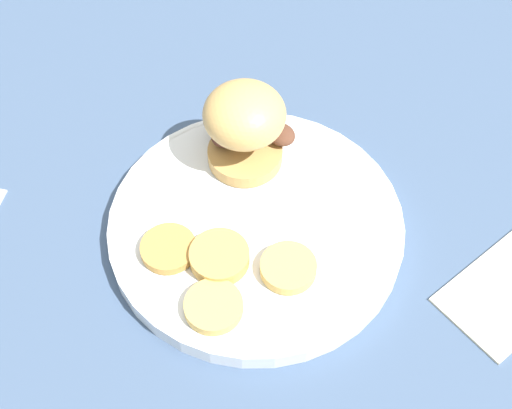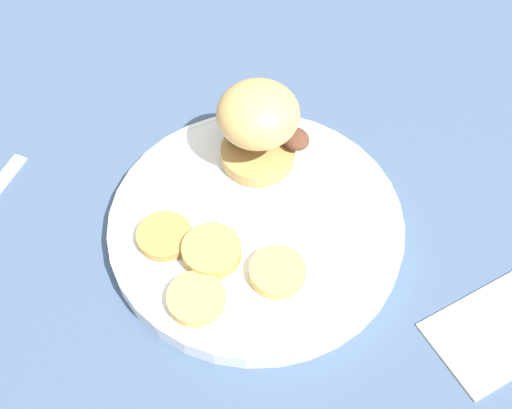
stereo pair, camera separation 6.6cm
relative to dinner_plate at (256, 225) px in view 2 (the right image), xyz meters
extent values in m
plane|color=#3D5170|center=(0.00, 0.00, -0.01)|extent=(4.00, 4.00, 0.00)
cylinder|color=white|center=(0.00, 0.00, 0.00)|extent=(0.29, 0.29, 0.02)
torus|color=white|center=(0.00, 0.00, 0.01)|extent=(0.28, 0.28, 0.01)
cylinder|color=tan|center=(0.07, 0.03, 0.02)|extent=(0.08, 0.08, 0.01)
ellipsoid|color=#4C281E|center=(0.08, 0.05, 0.04)|extent=(0.06, 0.05, 0.02)
ellipsoid|color=brown|center=(0.10, 0.06, 0.04)|extent=(0.03, 0.04, 0.01)
ellipsoid|color=brown|center=(0.08, 0.02, 0.04)|extent=(0.03, 0.03, 0.01)
ellipsoid|color=#563323|center=(0.09, 0.00, 0.03)|extent=(0.04, 0.04, 0.02)
ellipsoid|color=tan|center=(0.07, 0.03, 0.08)|extent=(0.08, 0.08, 0.06)
cylinder|color=tan|center=(-0.05, -0.04, 0.02)|extent=(0.05, 0.05, 0.01)
cylinder|color=tan|center=(-0.05, 0.02, 0.02)|extent=(0.06, 0.06, 0.01)
cylinder|color=tan|center=(-0.10, 0.01, 0.01)|extent=(0.05, 0.05, 0.01)
cylinder|color=#BC8942|center=(-0.06, 0.07, 0.01)|extent=(0.05, 0.05, 0.01)
cube|color=beige|center=(0.00, -0.24, -0.01)|extent=(0.15, 0.14, 0.01)
camera|label=1|loc=(-0.37, -0.11, 0.57)|focal=50.00mm
camera|label=2|loc=(-0.35, -0.17, 0.57)|focal=50.00mm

